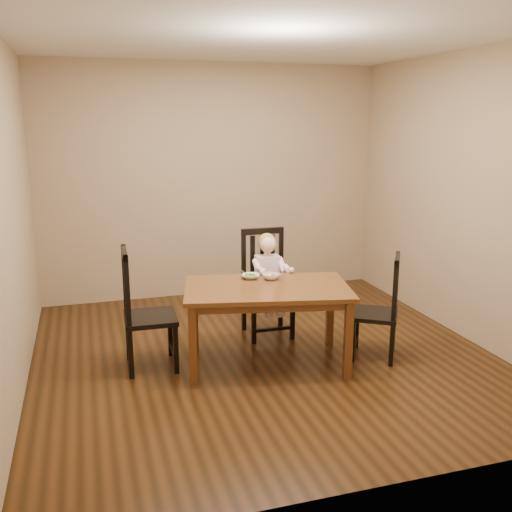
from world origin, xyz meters
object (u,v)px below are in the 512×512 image
object	(u,v)px
chair_child	(266,285)
bowl_peas	(251,276)
bowl_veg	(271,276)
dining_table	(267,295)
chair_left	(144,312)
chair_right	(380,309)
toddler	(268,273)

from	to	relation	value
chair_child	bowl_peas	xyz separation A→B (m)	(-0.28, -0.41, 0.22)
bowl_veg	dining_table	bearing A→B (deg)	-116.72
chair_left	bowl_peas	distance (m)	0.98
chair_child	chair_right	xyz separation A→B (m)	(0.78, -0.85, -0.05)
chair_child	bowl_peas	distance (m)	0.54
chair_child	chair_left	distance (m)	1.32
dining_table	chair_right	size ratio (longest dim) A/B	1.64
dining_table	chair_child	world-z (taller)	chair_child
chair_right	toddler	world-z (taller)	chair_right
bowl_veg	chair_left	bearing A→B (deg)	179.47
bowl_peas	bowl_veg	bearing A→B (deg)	-23.27
dining_table	chair_left	world-z (taller)	chair_left
chair_child	chair_right	size ratio (longest dim) A/B	1.11
chair_left	toddler	world-z (taller)	chair_left
dining_table	chair_child	xyz separation A→B (m)	(0.21, 0.68, -0.12)
chair_right	bowl_peas	size ratio (longest dim) A/B	5.90
chair_left	chair_right	distance (m)	2.05
dining_table	chair_left	xyz separation A→B (m)	(-1.02, 0.21, -0.11)
dining_table	toddler	distance (m)	0.66
dining_table	bowl_veg	world-z (taller)	bowl_veg
chair_child	bowl_veg	world-z (taller)	chair_child
chair_left	chair_right	world-z (taller)	chair_left
chair_left	bowl_peas	size ratio (longest dim) A/B	6.58
bowl_peas	chair_left	bearing A→B (deg)	-176.34
bowl_peas	bowl_veg	distance (m)	0.18
chair_child	chair_right	distance (m)	1.16
toddler	bowl_veg	xyz separation A→B (m)	(-0.11, -0.43, 0.09)
dining_table	chair_left	size ratio (longest dim) A/B	1.47
dining_table	bowl_veg	xyz separation A→B (m)	(0.10, 0.20, 0.10)
chair_right	bowl_veg	bearing A→B (deg)	99.85
toddler	bowl_veg	distance (m)	0.45
toddler	chair_left	bearing A→B (deg)	19.66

